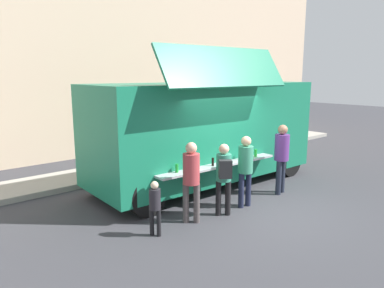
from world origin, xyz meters
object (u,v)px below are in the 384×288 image
at_px(customer_front_ordering, 245,165).
at_px(customer_mid_with_backpack, 224,173).
at_px(food_truck_main, 205,130).
at_px(trash_bin, 236,139).
at_px(child_near_queue, 155,204).
at_px(customer_rear_waiting, 191,175).
at_px(customer_extra_browsing, 282,153).

height_order(customer_front_ordering, customer_mid_with_backpack, customer_front_ordering).
xyz_separation_m(food_truck_main, trash_bin, (3.84, 2.32, -1.05)).
height_order(trash_bin, child_near_queue, child_near_queue).
xyz_separation_m(customer_front_ordering, customer_rear_waiting, (-1.54, 0.12, 0.02)).
xyz_separation_m(customer_front_ordering, child_near_queue, (-2.47, 0.09, -0.35)).
distance_m(trash_bin, customer_rear_waiting, 7.22).
bearing_deg(food_truck_main, customer_front_ordering, -103.30).
xyz_separation_m(customer_mid_with_backpack, customer_extra_browsing, (2.20, 0.10, 0.10)).
distance_m(customer_front_ordering, child_near_queue, 2.50).
bearing_deg(child_near_queue, customer_mid_with_backpack, -37.01).
height_order(customer_rear_waiting, customer_extra_browsing, customer_extra_browsing).
relative_size(customer_mid_with_backpack, customer_extra_browsing, 0.89).
relative_size(food_truck_main, customer_front_ordering, 3.90).
bearing_deg(customer_rear_waiting, food_truck_main, -6.45).
bearing_deg(food_truck_main, customer_rear_waiting, -136.87).
bearing_deg(customer_mid_with_backpack, customer_front_ordering, -47.71).
relative_size(customer_rear_waiting, customer_extra_browsing, 0.95).
bearing_deg(trash_bin, customer_front_ordering, -135.73).
distance_m(trash_bin, customer_front_ordering, 6.11).
bearing_deg(child_near_queue, customer_front_ordering, -33.97).
relative_size(trash_bin, customer_front_ordering, 0.60).
distance_m(food_truck_main, customer_rear_waiting, 2.79).
height_order(food_truck_main, child_near_queue, food_truck_main).
xyz_separation_m(customer_front_ordering, customer_extra_browsing, (1.43, 0.03, 0.07)).
bearing_deg(trash_bin, customer_mid_with_backpack, -139.95).
distance_m(trash_bin, customer_extra_browsing, 5.17).
xyz_separation_m(food_truck_main, customer_front_ordering, (-0.52, -1.93, -0.55)).
relative_size(trash_bin, customer_extra_browsing, 0.56).
relative_size(customer_front_ordering, customer_rear_waiting, 0.98).
distance_m(customer_mid_with_backpack, customer_rear_waiting, 0.79).
bearing_deg(customer_front_ordering, trash_bin, -39.20).
relative_size(food_truck_main, trash_bin, 6.53).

